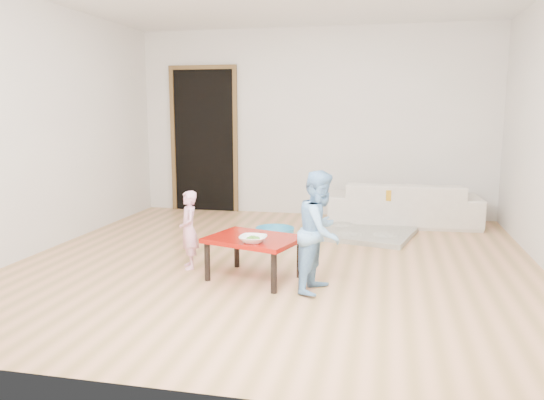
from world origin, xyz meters
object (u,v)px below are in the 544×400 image
(red_table, at_px, (254,258))
(child_pink, at_px, (189,230))
(basin, at_px, (275,234))
(bowl, at_px, (253,239))
(child_blue, at_px, (320,231))
(sofa, at_px, (403,203))

(red_table, distance_m, child_pink, 0.73)
(basin, bearing_deg, bowl, -84.36)
(basin, bearing_deg, child_pink, -113.91)
(bowl, relative_size, child_pink, 0.31)
(red_table, height_order, child_blue, child_blue)
(bowl, relative_size, basin, 0.51)
(red_table, distance_m, child_blue, 0.70)
(child_blue, distance_m, basin, 1.83)
(red_table, relative_size, basin, 1.71)
(child_pink, height_order, basin, child_pink)
(child_pink, xyz_separation_m, child_blue, (1.28, -0.37, 0.13))
(sofa, bearing_deg, child_blue, 72.65)
(sofa, xyz_separation_m, bowl, (-1.29, -2.81, 0.13))
(basin, bearing_deg, red_table, -85.30)
(sofa, height_order, red_table, sofa)
(sofa, distance_m, child_pink, 3.15)
(child_pink, height_order, child_blue, child_blue)
(child_pink, distance_m, basin, 1.41)
(sofa, xyz_separation_m, basin, (-1.45, -1.17, -0.21))
(sofa, relative_size, child_pink, 2.60)
(child_blue, relative_size, basin, 2.23)
(child_pink, bearing_deg, basin, 126.88)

